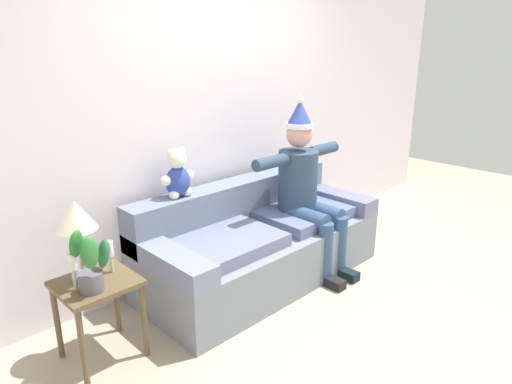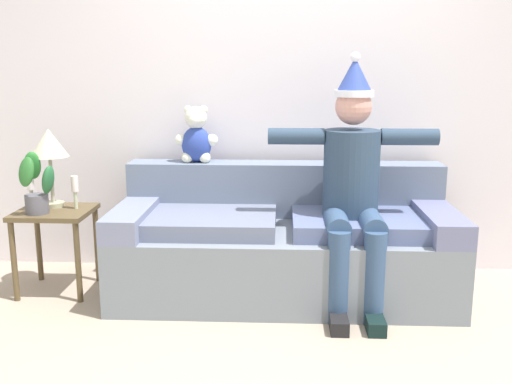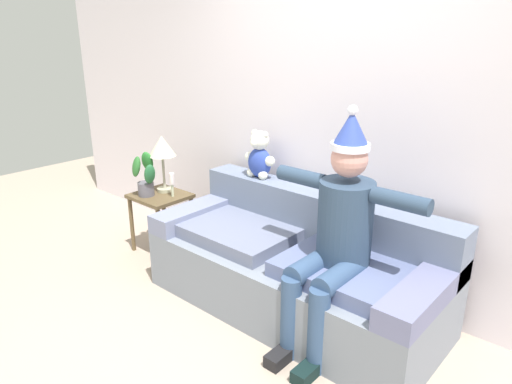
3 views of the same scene
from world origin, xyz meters
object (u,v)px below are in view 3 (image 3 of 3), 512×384
person_seated (337,231)px  side_table (161,205)px  candle_tall (148,176)px  candle_short (172,182)px  table_lamp (162,149)px  teddy_bear (259,156)px  potted_plant (145,176)px  couch (296,266)px

person_seated → side_table: size_ratio=2.80×
candle_tall → candle_short: bearing=13.1°
side_table → table_lamp: 0.50m
side_table → candle_tall: (-0.13, -0.02, 0.25)m
teddy_bear → candle_short: size_ratio=1.79×
potted_plant → candle_tall: size_ratio=1.65×
couch → candle_tall: (-1.59, -0.08, 0.37)m
person_seated → table_lamp: bearing=174.4°
couch → candle_short: size_ratio=9.89×
couch → teddy_bear: 0.92m
couch → candle_tall: couch is taller
teddy_bear → table_lamp: 0.94m
side_table → candle_short: candle_short is taller
person_seated → teddy_bear: bearing=156.2°
person_seated → potted_plant: (-1.93, 0.01, -0.05)m
side_table → potted_plant: 0.30m
couch → candle_short: 1.38m
side_table → potted_plant: size_ratio=1.40×
potted_plant → candle_short: size_ratio=1.82×
side_table → table_lamp: (-0.04, 0.09, 0.49)m
candle_tall → candle_short: (0.26, 0.06, -0.02)m
potted_plant → teddy_bear: bearing=25.1°
person_seated → candle_short: 1.75m
side_table → potted_plant: potted_plant is taller
couch → side_table: size_ratio=3.89×
couch → table_lamp: 1.62m
potted_plant → couch: bearing=5.8°
teddy_bear → potted_plant: teddy_bear is taller
teddy_bear → candle_tall: bearing=-160.2°
potted_plant → side_table: bearing=58.5°
teddy_bear → side_table: size_ratio=0.71×
potted_plant → candle_tall: bearing=132.0°
side_table → candle_short: (0.13, 0.04, 0.23)m
side_table → potted_plant: (-0.06, -0.10, 0.27)m
person_seated → potted_plant: bearing=179.8°
table_lamp → candle_tall: bearing=-131.4°
table_lamp → couch: bearing=-1.0°
person_seated → side_table: 1.90m
teddy_bear → table_lamp: bearing=-164.4°
teddy_bear → couch: bearing=-25.3°
couch → candle_tall: 1.64m
couch → candle_short: (-1.33, -0.02, 0.36)m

